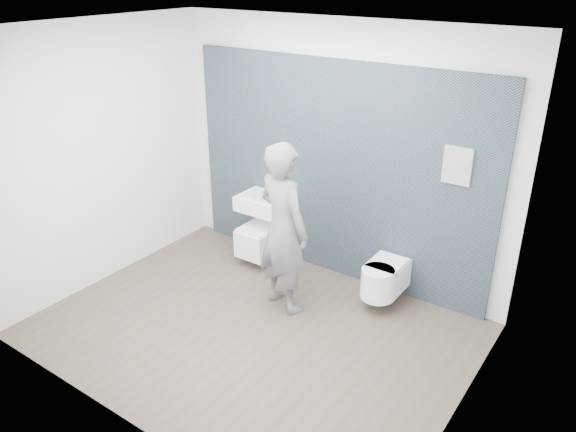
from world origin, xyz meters
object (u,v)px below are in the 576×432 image
Objects in this scene: washbasin at (264,203)px; visitor at (283,228)px; toilet_rounded at (383,278)px; toilet_square at (261,237)px.

visitor is (0.77, -0.69, 0.16)m from washbasin.
washbasin is 1.04m from visitor.
toilet_square is at bearing 178.97° from toilet_rounded.
toilet_square is 1.12× the size of toilet_rounded.
washbasin is at bearing 176.84° from toilet_rounded.
visitor is at bearing -41.84° from washbasin.
toilet_rounded is 0.34× the size of visitor.
washbasin is 0.95× the size of toilet_rounded.
toilet_rounded is at bearing -1.03° from toilet_square.
toilet_rounded is 1.18m from visitor.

